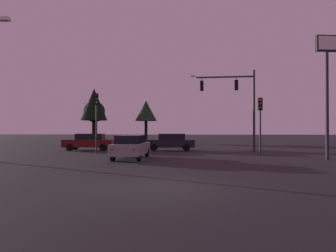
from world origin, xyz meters
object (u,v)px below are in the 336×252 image
(traffic_light_corner_left, at_px, (260,115))
(traffic_light_corner_right, at_px, (96,111))
(car_crossing_right, at_px, (170,142))
(tree_left_far, at_px, (94,112))
(traffic_signal_mast_arm, at_px, (236,96))
(tree_center_horizon, at_px, (94,105))
(tree_behind_sign, at_px, (146,111))
(car_crossing_left, at_px, (89,142))
(store_sign_illuminated, at_px, (327,70))
(car_nearside_lane, at_px, (131,146))

(traffic_light_corner_left, bearing_deg, traffic_light_corner_right, 173.59)
(car_crossing_right, bearing_deg, tree_left_far, 123.40)
(car_crossing_right, bearing_deg, traffic_light_corner_left, -35.56)
(traffic_signal_mast_arm, height_order, car_crossing_right, traffic_signal_mast_arm)
(car_crossing_right, height_order, tree_center_horizon, tree_center_horizon)
(tree_behind_sign, bearing_deg, car_crossing_left, -98.12)
(tree_left_far, relative_size, tree_center_horizon, 0.95)
(car_crossing_left, bearing_deg, traffic_light_corner_right, -63.28)
(traffic_light_corner_left, distance_m, car_crossing_left, 15.05)
(car_crossing_left, distance_m, store_sign_illuminated, 19.66)
(tree_left_far, distance_m, tree_center_horizon, 12.29)
(traffic_light_corner_right, bearing_deg, tree_behind_sign, 87.48)
(car_crossing_right, height_order, tree_left_far, tree_left_far)
(tree_center_horizon, bearing_deg, traffic_light_corner_left, -38.99)
(traffic_signal_mast_arm, relative_size, traffic_light_corner_left, 1.70)
(car_nearside_lane, height_order, car_crossing_right, same)
(traffic_light_corner_left, height_order, traffic_light_corner_right, traffic_light_corner_right)
(car_nearside_lane, distance_m, tree_center_horizon, 18.23)
(traffic_light_corner_right, height_order, tree_left_far, tree_left_far)
(tree_behind_sign, bearing_deg, tree_center_horizon, -115.78)
(traffic_signal_mast_arm, bearing_deg, car_nearside_lane, -137.12)
(traffic_signal_mast_arm, height_order, tree_behind_sign, traffic_signal_mast_arm)
(traffic_light_corner_left, bearing_deg, car_crossing_left, 161.37)
(car_nearside_lane, height_order, tree_center_horizon, tree_center_horizon)
(traffic_light_corner_right, distance_m, store_sign_illuminated, 16.52)
(traffic_signal_mast_arm, height_order, car_crossing_left, traffic_signal_mast_arm)
(tree_behind_sign, bearing_deg, car_nearside_lane, -84.33)
(traffic_light_corner_right, xyz_separation_m, car_crossing_right, (5.70, 3.41, -2.55))
(traffic_light_corner_right, bearing_deg, car_crossing_left, 116.72)
(traffic_light_corner_left, xyz_separation_m, car_nearside_lane, (-8.85, -2.86, -2.17))
(car_nearside_lane, xyz_separation_m, tree_behind_sign, (-2.61, 26.25, 3.94))
(traffic_signal_mast_arm, xyz_separation_m, tree_center_horizon, (-15.38, 8.80, 0.03))
(car_nearside_lane, bearing_deg, traffic_light_corner_right, 130.00)
(traffic_signal_mast_arm, height_order, tree_left_far, traffic_signal_mast_arm)
(traffic_signal_mast_arm, height_order, tree_center_horizon, traffic_signal_mast_arm)
(car_nearside_lane, height_order, store_sign_illuminated, store_sign_illuminated)
(tree_left_far, bearing_deg, store_sign_illuminated, -49.76)
(car_nearside_lane, bearing_deg, traffic_light_corner_left, 17.92)
(store_sign_illuminated, xyz_separation_m, tree_behind_sign, (-14.87, 26.11, -0.88))
(car_nearside_lane, relative_size, store_sign_illuminated, 0.59)
(traffic_light_corner_right, relative_size, car_nearside_lane, 1.04)
(car_crossing_left, relative_size, car_crossing_right, 1.03)
(traffic_light_corner_right, xyz_separation_m, store_sign_illuminated, (15.84, -4.12, 2.27))
(traffic_light_corner_right, distance_m, tree_left_far, 24.81)
(traffic_signal_mast_arm, distance_m, car_crossing_left, 13.74)
(traffic_light_corner_right, distance_m, tree_center_horizon, 12.57)
(car_nearside_lane, distance_m, car_crossing_right, 7.96)
(traffic_light_corner_right, height_order, car_crossing_right, traffic_light_corner_right)
(car_crossing_right, bearing_deg, car_nearside_lane, -105.49)
(car_crossing_right, xyz_separation_m, tree_center_horizon, (-9.63, 8.44, 4.07))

